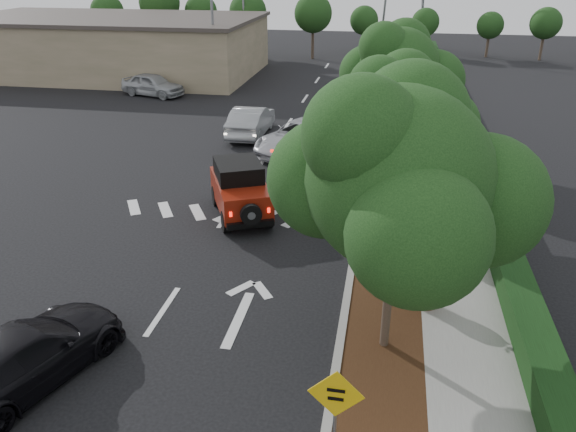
% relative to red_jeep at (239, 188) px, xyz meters
% --- Properties ---
extents(ground, '(120.00, 120.00, 0.00)m').
position_rel_red_jeep_xyz_m(ground, '(-0.43, -6.19, -0.96)').
color(ground, black).
rests_on(ground, ground).
extents(curb, '(0.20, 70.00, 0.15)m').
position_rel_red_jeep_xyz_m(curb, '(4.17, 5.81, -0.88)').
color(curb, '#9E9B93').
rests_on(curb, ground).
extents(planting_strip, '(1.80, 70.00, 0.12)m').
position_rel_red_jeep_xyz_m(planting_strip, '(5.17, 5.81, -0.90)').
color(planting_strip, black).
rests_on(planting_strip, ground).
extents(sidewalk, '(2.00, 70.00, 0.12)m').
position_rel_red_jeep_xyz_m(sidewalk, '(7.07, 5.81, -0.90)').
color(sidewalk, gray).
rests_on(sidewalk, ground).
extents(hedge, '(0.80, 70.00, 0.80)m').
position_rel_red_jeep_xyz_m(hedge, '(8.47, 5.81, -0.56)').
color(hedge, black).
rests_on(hedge, ground).
extents(commercial_building, '(22.00, 12.00, 4.00)m').
position_rel_red_jeep_xyz_m(commercial_building, '(-16.43, 23.81, 1.04)').
color(commercial_building, '#7B7255').
rests_on(commercial_building, ground).
extents(transmission_tower, '(7.00, 4.00, 28.00)m').
position_rel_red_jeep_xyz_m(transmission_tower, '(5.57, 41.81, -0.96)').
color(transmission_tower, slate).
rests_on(transmission_tower, ground).
extents(street_tree_near, '(3.80, 3.80, 5.92)m').
position_rel_red_jeep_xyz_m(street_tree_near, '(5.17, -6.69, -0.96)').
color(street_tree_near, black).
rests_on(street_tree_near, ground).
extents(street_tree_mid, '(3.20, 3.20, 5.32)m').
position_rel_red_jeep_xyz_m(street_tree_mid, '(5.17, 0.31, -0.96)').
color(street_tree_mid, black).
rests_on(street_tree_mid, ground).
extents(street_tree_far, '(3.40, 3.40, 5.62)m').
position_rel_red_jeep_xyz_m(street_tree_far, '(5.17, 6.81, -0.96)').
color(street_tree_far, black).
rests_on(street_tree_far, ground).
extents(light_pole_a, '(2.00, 0.22, 9.00)m').
position_rel_red_jeep_xyz_m(light_pole_a, '(-6.93, 19.81, -0.96)').
color(light_pole_a, slate).
rests_on(light_pole_a, ground).
extents(light_pole_b, '(2.00, 0.22, 9.00)m').
position_rel_red_jeep_xyz_m(light_pole_b, '(-7.93, 31.81, -0.96)').
color(light_pole_b, slate).
rests_on(light_pole_b, ground).
extents(red_jeep, '(2.90, 3.84, 1.88)m').
position_rel_red_jeep_xyz_m(red_jeep, '(0.00, 0.00, 0.00)').
color(red_jeep, black).
rests_on(red_jeep, ground).
extents(silver_suv_ahead, '(4.32, 5.66, 1.43)m').
position_rel_red_jeep_xyz_m(silver_suv_ahead, '(1.01, 7.13, -0.24)').
color(silver_suv_ahead, '#B0B1B8').
rests_on(silver_suv_ahead, ground).
extents(black_suv_oncoming, '(3.18, 4.91, 1.32)m').
position_rel_red_jeep_xyz_m(black_suv_oncoming, '(-2.22, -9.14, -0.29)').
color(black_suv_oncoming, black).
rests_on(black_suv_oncoming, ground).
extents(silver_sedan_oncoming, '(1.56, 4.47, 1.47)m').
position_rel_red_jeep_xyz_m(silver_sedan_oncoming, '(-1.88, 9.37, -0.22)').
color(silver_sedan_oncoming, '#9A9DA1').
rests_on(silver_sedan_oncoming, ground).
extents(parked_suv, '(4.53, 2.83, 1.44)m').
position_rel_red_jeep_xyz_m(parked_suv, '(-10.25, 16.85, -0.24)').
color(parked_suv, '#A7ABAE').
rests_on(parked_suv, ground).
extents(speed_hump_sign, '(0.96, 0.08, 2.03)m').
position_rel_red_jeep_xyz_m(speed_hump_sign, '(4.37, -10.20, 0.45)').
color(speed_hump_sign, slate).
rests_on(speed_hump_sign, ground).
extents(terracotta_planter, '(0.66, 0.66, 1.16)m').
position_rel_red_jeep_xyz_m(terracotta_planter, '(6.18, -4.90, -0.17)').
color(terracotta_planter, brown).
rests_on(terracotta_planter, ground).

